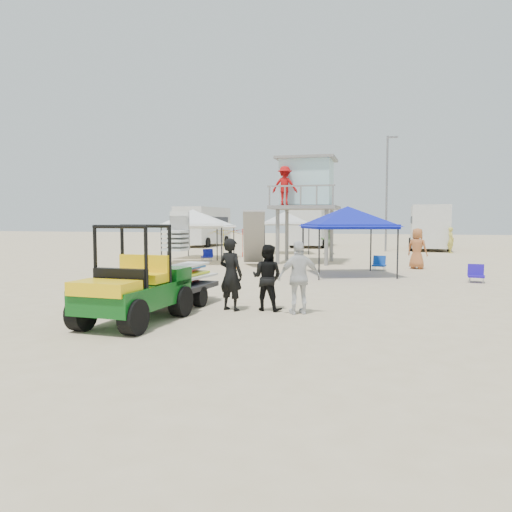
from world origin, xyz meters
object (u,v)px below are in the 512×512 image
(surf_trailer, at_px, (179,272))
(canopy_blue, at_px, (348,210))
(man_left, at_px, (231,274))
(lifeguard_tower, at_px, (304,186))
(utility_cart, at_px, (132,278))

(surf_trailer, distance_m, canopy_blue, 9.21)
(man_left, distance_m, lifeguard_tower, 14.31)
(surf_trailer, relative_size, man_left, 1.42)
(man_left, bearing_deg, lifeguard_tower, -68.65)
(lifeguard_tower, height_order, canopy_blue, lifeguard_tower)
(utility_cart, distance_m, lifeguard_tower, 16.29)
(utility_cart, height_order, surf_trailer, surf_trailer)
(man_left, relative_size, lifeguard_tower, 0.34)
(man_left, distance_m, canopy_blue, 9.05)
(canopy_blue, bearing_deg, lifeguard_tower, 117.47)
(utility_cart, distance_m, man_left, 2.55)
(utility_cart, relative_size, man_left, 1.57)
(lifeguard_tower, bearing_deg, surf_trailer, -92.85)
(lifeguard_tower, distance_m, canopy_blue, 6.11)
(utility_cart, distance_m, canopy_blue, 11.37)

